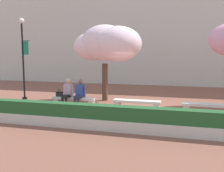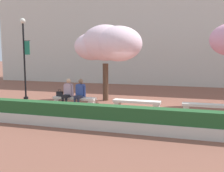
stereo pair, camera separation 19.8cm
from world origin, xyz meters
name	(u,v)px [view 1 (the left image)]	position (x,y,z in m)	size (l,w,h in m)	color
ground_plane	(137,111)	(0.00, 0.00, 0.00)	(100.00, 100.00, 0.00)	brown
building_facade	(161,21)	(0.00, 10.92, 5.01)	(28.00, 4.00, 10.02)	beige
stone_bench_west_end	(74,100)	(-2.90, 0.00, 0.31)	(2.04, 0.45, 0.45)	beige
stone_bench_near_west	(137,103)	(0.00, 0.00, 0.31)	(2.04, 0.45, 0.45)	beige
stone_bench_center	(208,107)	(2.90, 0.00, 0.31)	(2.04, 0.45, 0.45)	beige
person_seated_left	(68,92)	(-3.20, -0.05, 0.70)	(0.51, 0.70, 1.29)	black
person_seated_right	(80,92)	(-2.60, -0.05, 0.70)	(0.51, 0.71, 1.29)	black
handbag	(59,94)	(-3.65, 0.01, 0.58)	(0.30, 0.15, 0.34)	black
cherry_tree_main	(107,44)	(-1.87, 1.91, 2.89)	(3.59, 2.47, 3.87)	#513828
lamp_post_with_banner	(23,51)	(-6.22, 1.10, 2.54)	(0.54, 0.28, 4.24)	black
planter_hedge_foreground	(120,119)	(0.00, -3.01, 0.39)	(9.83, 0.50, 0.80)	beige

